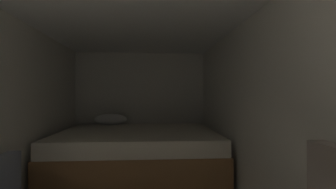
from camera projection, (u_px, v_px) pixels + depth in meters
name	position (u px, v px, depth m)	size (l,w,h in m)	color
wall_back	(140.00, 107.00, 4.61)	(2.41, 0.05, 1.96)	silver
wall_right	(264.00, 118.00, 2.22)	(0.05, 4.89, 1.96)	silver
ceiling_slab	(129.00, 1.00, 2.15)	(2.41, 4.89, 0.05)	white
bed	(137.00, 154.00, 3.63)	(2.19, 1.82, 0.87)	olive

